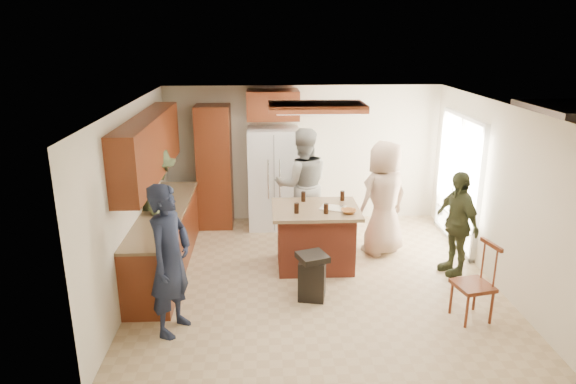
{
  "coord_description": "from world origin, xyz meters",
  "views": [
    {
      "loc": [
        -0.73,
        -6.71,
        3.41
      ],
      "look_at": [
        -0.37,
        0.49,
        1.15
      ],
      "focal_mm": 32.0,
      "sensor_mm": 36.0,
      "label": 1
    }
  ],
  "objects_px": {
    "person_counter": "(156,207)",
    "person_behind_left": "(302,185)",
    "refrigerator": "(274,178)",
    "kitchen_island": "(315,237)",
    "trash_bin": "(312,276)",
    "person_front_left": "(170,260)",
    "person_side_right": "(457,223)",
    "spindle_chair": "(475,285)",
    "person_behind_right": "(384,198)"
  },
  "relations": [
    {
      "from": "refrigerator",
      "to": "kitchen_island",
      "type": "distance_m",
      "value": 1.87
    },
    {
      "from": "person_behind_left",
      "to": "kitchen_island",
      "type": "xyz_separation_m",
      "value": [
        0.11,
        -1.1,
        -0.49
      ]
    },
    {
      "from": "person_front_left",
      "to": "person_side_right",
      "type": "relative_size",
      "value": 1.18
    },
    {
      "from": "person_front_left",
      "to": "person_side_right",
      "type": "distance_m",
      "value": 4.1
    },
    {
      "from": "person_behind_right",
      "to": "person_side_right",
      "type": "height_order",
      "value": "person_behind_right"
    },
    {
      "from": "person_side_right",
      "to": "refrigerator",
      "type": "relative_size",
      "value": 0.86
    },
    {
      "from": "spindle_chair",
      "to": "refrigerator",
      "type": "bearing_deg",
      "value": 125.53
    },
    {
      "from": "kitchen_island",
      "to": "person_side_right",
      "type": "bearing_deg",
      "value": -8.67
    },
    {
      "from": "person_behind_right",
      "to": "trash_bin",
      "type": "height_order",
      "value": "person_behind_right"
    },
    {
      "from": "spindle_chair",
      "to": "person_front_left",
      "type": "bearing_deg",
      "value": -178.76
    },
    {
      "from": "refrigerator",
      "to": "trash_bin",
      "type": "relative_size",
      "value": 2.86
    },
    {
      "from": "person_counter",
      "to": "trash_bin",
      "type": "xyz_separation_m",
      "value": [
        2.23,
        -1.19,
        -0.59
      ]
    },
    {
      "from": "person_front_left",
      "to": "kitchen_island",
      "type": "height_order",
      "value": "person_front_left"
    },
    {
      "from": "person_front_left",
      "to": "kitchen_island",
      "type": "bearing_deg",
      "value": -25.73
    },
    {
      "from": "person_behind_right",
      "to": "spindle_chair",
      "type": "relative_size",
      "value": 1.84
    },
    {
      "from": "person_front_left",
      "to": "kitchen_island",
      "type": "relative_size",
      "value": 1.42
    },
    {
      "from": "person_counter",
      "to": "kitchen_island",
      "type": "xyz_separation_m",
      "value": [
        2.36,
        -0.21,
        -0.44
      ]
    },
    {
      "from": "person_side_right",
      "to": "trash_bin",
      "type": "bearing_deg",
      "value": -87.52
    },
    {
      "from": "refrigerator",
      "to": "spindle_chair",
      "type": "height_order",
      "value": "refrigerator"
    },
    {
      "from": "person_behind_left",
      "to": "refrigerator",
      "type": "height_order",
      "value": "person_behind_left"
    },
    {
      "from": "refrigerator",
      "to": "spindle_chair",
      "type": "bearing_deg",
      "value": -54.47
    },
    {
      "from": "person_behind_right",
      "to": "spindle_chair",
      "type": "bearing_deg",
      "value": 80.74
    },
    {
      "from": "trash_bin",
      "to": "spindle_chair",
      "type": "distance_m",
      "value": 2.03
    },
    {
      "from": "person_counter",
      "to": "refrigerator",
      "type": "xyz_separation_m",
      "value": [
        1.78,
        1.53,
        -0.01
      ]
    },
    {
      "from": "person_counter",
      "to": "person_behind_right",
      "type": "bearing_deg",
      "value": -109.06
    },
    {
      "from": "person_behind_left",
      "to": "spindle_chair",
      "type": "bearing_deg",
      "value": 120.28
    },
    {
      "from": "kitchen_island",
      "to": "person_counter",
      "type": "bearing_deg",
      "value": 175.03
    },
    {
      "from": "person_behind_left",
      "to": "person_behind_right",
      "type": "relative_size",
      "value": 1.05
    },
    {
      "from": "person_front_left",
      "to": "person_behind_left",
      "type": "xyz_separation_m",
      "value": [
        1.73,
        2.77,
        0.05
      ]
    },
    {
      "from": "person_behind_right",
      "to": "spindle_chair",
      "type": "distance_m",
      "value": 2.2
    },
    {
      "from": "trash_bin",
      "to": "spindle_chair",
      "type": "bearing_deg",
      "value": -17.63
    },
    {
      "from": "trash_bin",
      "to": "refrigerator",
      "type": "bearing_deg",
      "value": 99.32
    },
    {
      "from": "person_behind_left",
      "to": "refrigerator",
      "type": "xyz_separation_m",
      "value": [
        -0.47,
        0.63,
        -0.06
      ]
    },
    {
      "from": "person_front_left",
      "to": "person_behind_right",
      "type": "height_order",
      "value": "person_behind_right"
    },
    {
      "from": "person_behind_right",
      "to": "trash_bin",
      "type": "bearing_deg",
      "value": 21.15
    },
    {
      "from": "kitchen_island",
      "to": "trash_bin",
      "type": "bearing_deg",
      "value": -97.68
    },
    {
      "from": "kitchen_island",
      "to": "refrigerator",
      "type": "bearing_deg",
      "value": 108.42
    },
    {
      "from": "kitchen_island",
      "to": "trash_bin",
      "type": "relative_size",
      "value": 2.03
    },
    {
      "from": "person_behind_left",
      "to": "spindle_chair",
      "type": "height_order",
      "value": "person_behind_left"
    },
    {
      "from": "person_behind_left",
      "to": "spindle_chair",
      "type": "distance_m",
      "value": 3.34
    },
    {
      "from": "person_counter",
      "to": "refrigerator",
      "type": "bearing_deg",
      "value": -72.52
    },
    {
      "from": "person_counter",
      "to": "person_behind_left",
      "type": "bearing_deg",
      "value": -91.47
    },
    {
      "from": "person_behind_left",
      "to": "person_side_right",
      "type": "relative_size",
      "value": 1.25
    },
    {
      "from": "person_front_left",
      "to": "person_side_right",
      "type": "bearing_deg",
      "value": -48.5
    },
    {
      "from": "person_counter",
      "to": "spindle_chair",
      "type": "height_order",
      "value": "person_counter"
    },
    {
      "from": "refrigerator",
      "to": "person_side_right",
      "type": "bearing_deg",
      "value": -38.17
    },
    {
      "from": "refrigerator",
      "to": "person_counter",
      "type": "bearing_deg",
      "value": -139.46
    },
    {
      "from": "kitchen_island",
      "to": "spindle_chair",
      "type": "xyz_separation_m",
      "value": [
        1.8,
        -1.59,
        -0.02
      ]
    },
    {
      "from": "refrigerator",
      "to": "spindle_chair",
      "type": "relative_size",
      "value": 1.81
    },
    {
      "from": "person_counter",
      "to": "refrigerator",
      "type": "relative_size",
      "value": 1.02
    }
  ]
}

